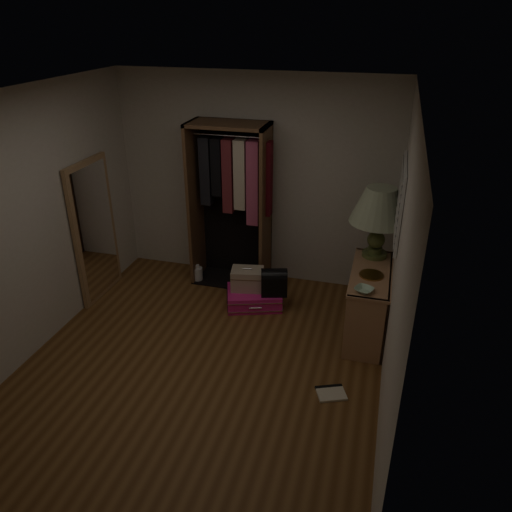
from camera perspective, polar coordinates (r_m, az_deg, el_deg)
name	(u,v)px	position (r m, az deg, el deg)	size (l,w,h in m)	color
ground	(203,364)	(5.18, -6.13, -12.14)	(4.00, 4.00, 0.00)	brown
room_walls	(204,226)	(4.42, -5.95, 3.44)	(3.52, 4.02, 2.60)	beige
console_bookshelf	(368,300)	(5.54, 12.72, -4.89)	(0.42, 1.12, 0.75)	#AC7853
open_wardrobe	(234,192)	(6.12, -2.53, 7.36)	(1.00, 0.50, 2.05)	brown
floor_mirror	(95,231)	(6.23, -17.95, 2.78)	(0.06, 0.80, 1.70)	#9F764D
pink_suitcase	(254,298)	(6.01, -0.21, -4.77)	(0.77, 0.66, 0.20)	#DE1B7B
train_case	(247,279)	(5.94, -0.99, -2.63)	(0.42, 0.33, 0.28)	tan
black_bag	(274,281)	(5.82, 2.08, -2.90)	(0.34, 0.27, 0.33)	black
table_lamp	(380,207)	(5.47, 13.97, 5.47)	(0.84, 0.84, 0.79)	#4A592B
brass_tray	(371,275)	(5.27, 13.05, -2.12)	(0.32, 0.32, 0.01)	#B08343
ceramic_bowl	(364,290)	(4.95, 12.24, -3.81)	(0.18, 0.18, 0.04)	#B2D5B8
white_jug	(198,274)	(6.58, -6.68, -2.05)	(0.16, 0.16, 0.23)	silver
floor_book	(331,392)	(4.86, 8.53, -15.14)	(0.32, 0.29, 0.02)	beige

